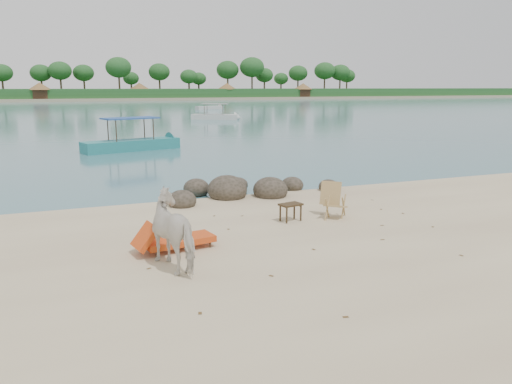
% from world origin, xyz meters
% --- Properties ---
extents(water, '(400.00, 400.00, 0.00)m').
position_xyz_m(water, '(0.00, 90.00, 0.00)').
color(water, '#3C6D79').
rests_on(water, ground).
extents(far_shore, '(420.00, 90.00, 1.40)m').
position_xyz_m(far_shore, '(0.00, 170.00, 0.00)').
color(far_shore, tan).
rests_on(far_shore, ground).
extents(far_scenery, '(420.00, 18.00, 9.50)m').
position_xyz_m(far_scenery, '(0.03, 136.70, 3.14)').
color(far_scenery, '#1E4C1E').
rests_on(far_scenery, ground).
extents(boulders, '(6.19, 2.79, 0.99)m').
position_xyz_m(boulders, '(0.56, 5.95, 0.19)').
color(boulders, '#2F2A1F').
rests_on(boulders, ground).
extents(cow, '(1.31, 1.98, 1.54)m').
position_xyz_m(cow, '(-2.93, 0.00, 0.77)').
color(cow, silver).
rests_on(cow, ground).
extents(side_table, '(0.67, 0.51, 0.49)m').
position_xyz_m(side_table, '(0.70, 2.34, 0.24)').
color(side_table, black).
rests_on(side_table, ground).
extents(lounge_chair, '(2.07, 1.03, 0.59)m').
position_xyz_m(lounge_chair, '(-2.68, 1.07, 0.30)').
color(lounge_chair, orange).
rests_on(lounge_chair, ground).
extents(deck_chair, '(0.93, 0.94, 0.99)m').
position_xyz_m(deck_chair, '(2.02, 2.19, 0.49)').
color(deck_chair, tan).
rests_on(deck_chair, ground).
extents(boat_near, '(6.57, 3.18, 3.12)m').
position_xyz_m(boat_near, '(-1.15, 20.41, 1.56)').
color(boat_near, teal).
rests_on(boat_near, water).
extents(boat_mid, '(5.85, 4.27, 2.93)m').
position_xyz_m(boat_mid, '(11.65, 45.93, 1.47)').
color(boat_mid, silver).
rests_on(boat_mid, water).
extents(boat_far, '(5.61, 2.85, 0.64)m').
position_xyz_m(boat_far, '(18.52, 72.05, 0.32)').
color(boat_far, beige).
rests_on(boat_far, water).
extents(dead_leaves, '(7.97, 7.19, 0.00)m').
position_xyz_m(dead_leaves, '(0.78, 1.13, 0.01)').
color(dead_leaves, brown).
rests_on(dead_leaves, ground).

